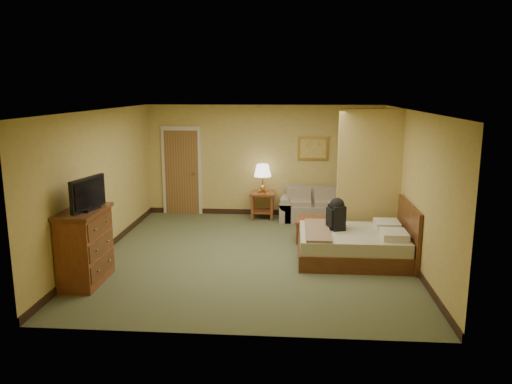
# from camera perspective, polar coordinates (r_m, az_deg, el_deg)

# --- Properties ---
(floor) EXTENTS (6.00, 6.00, 0.00)m
(floor) POSITION_cam_1_polar(r_m,az_deg,el_deg) (9.12, -0.32, -7.23)
(floor) COLOR #515738
(floor) RESTS_ON ground
(ceiling) EXTENTS (6.00, 6.00, 0.00)m
(ceiling) POSITION_cam_1_polar(r_m,az_deg,el_deg) (8.63, -0.34, 9.32)
(ceiling) COLOR white
(ceiling) RESTS_ON back_wall
(back_wall) EXTENTS (5.50, 0.02, 2.60)m
(back_wall) POSITION_cam_1_polar(r_m,az_deg,el_deg) (11.74, 0.86, 3.59)
(back_wall) COLOR tan
(back_wall) RESTS_ON floor
(left_wall) EXTENTS (0.02, 6.00, 2.60)m
(left_wall) POSITION_cam_1_polar(r_m,az_deg,el_deg) (9.41, -17.26, 1.02)
(left_wall) COLOR tan
(left_wall) RESTS_ON floor
(right_wall) EXTENTS (0.02, 6.00, 2.60)m
(right_wall) POSITION_cam_1_polar(r_m,az_deg,el_deg) (8.99, 17.42, 0.53)
(right_wall) COLOR tan
(right_wall) RESTS_ON floor
(partition) EXTENTS (1.20, 0.15, 2.60)m
(partition) POSITION_cam_1_polar(r_m,az_deg,el_deg) (9.77, 12.79, 1.64)
(partition) COLOR tan
(partition) RESTS_ON floor
(door) EXTENTS (0.94, 0.16, 2.10)m
(door) POSITION_cam_1_polar(r_m,az_deg,el_deg) (12.02, -8.48, 2.36)
(door) COLOR beige
(door) RESTS_ON floor
(baseboard) EXTENTS (5.50, 0.02, 0.12)m
(baseboard) POSITION_cam_1_polar(r_m,az_deg,el_deg) (11.96, 0.84, -2.31)
(baseboard) COLOR black
(baseboard) RESTS_ON floor
(loveseat) EXTENTS (1.50, 0.70, 0.76)m
(loveseat) POSITION_cam_1_polar(r_m,az_deg,el_deg) (11.50, 6.46, -2.00)
(loveseat) COLOR gray
(loveseat) RESTS_ON floor
(side_table) EXTENTS (0.56, 0.56, 0.61)m
(side_table) POSITION_cam_1_polar(r_m,az_deg,el_deg) (11.55, 0.75, -1.06)
(side_table) COLOR maroon
(side_table) RESTS_ON floor
(table_lamp) EXTENTS (0.40, 0.40, 0.65)m
(table_lamp) POSITION_cam_1_polar(r_m,az_deg,el_deg) (11.42, 0.76, 2.40)
(table_lamp) COLOR #B98944
(table_lamp) RESTS_ON side_table
(coffee_table) EXTENTS (0.77, 0.77, 0.45)m
(coffee_table) POSITION_cam_1_polar(r_m,az_deg,el_deg) (9.94, 6.69, -3.78)
(coffee_table) COLOR maroon
(coffee_table) RESTS_ON floor
(wall_picture) EXTENTS (0.71, 0.04, 0.55)m
(wall_picture) POSITION_cam_1_polar(r_m,az_deg,el_deg) (11.66, 6.54, 4.95)
(wall_picture) COLOR #B78E3F
(wall_picture) RESTS_ON back_wall
(dresser) EXTENTS (0.57, 1.09, 1.17)m
(dresser) POSITION_cam_1_polar(r_m,az_deg,el_deg) (8.15, -18.94, -5.86)
(dresser) COLOR maroon
(dresser) RESTS_ON floor
(tv) EXTENTS (0.27, 0.81, 0.50)m
(tv) POSITION_cam_1_polar(r_m,az_deg,el_deg) (7.91, -18.66, -0.28)
(tv) COLOR black
(tv) RESTS_ON dresser
(bed) EXTENTS (1.93, 1.59, 1.03)m
(bed) POSITION_cam_1_polar(r_m,az_deg,el_deg) (8.98, 11.36, -5.88)
(bed) COLOR #4F2612
(bed) RESTS_ON floor
(backpack) EXTENTS (0.31, 0.38, 0.57)m
(backpack) POSITION_cam_1_polar(r_m,az_deg,el_deg) (8.96, 9.22, -2.36)
(backpack) COLOR black
(backpack) RESTS_ON bed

